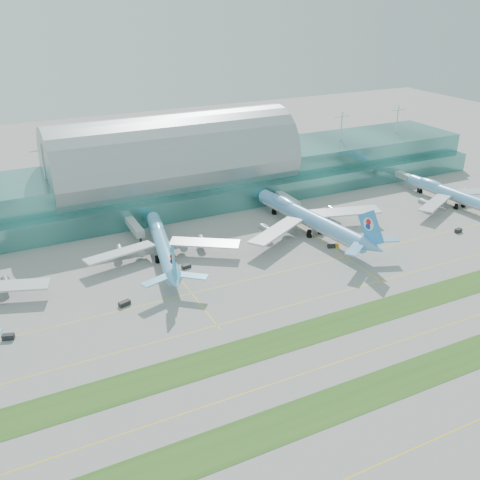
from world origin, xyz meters
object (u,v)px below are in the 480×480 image
terminal (174,174)px  airliner_b (162,244)px  airliner_c (309,217)px  airliner_d (455,194)px

terminal → airliner_b: terminal is taller
terminal → airliner_c: bearing=-57.7°
airliner_b → airliner_d: (146.86, -8.80, -0.14)m
terminal → airliner_d: 138.02m
terminal → airliner_c: (39.06, -61.78, -7.36)m
airliner_d → airliner_b: bearing=172.3°
airliner_d → terminal: bearing=146.9°
airliner_c → airliner_d: (81.68, -4.57, -1.10)m
terminal → airliner_b: 63.75m
airliner_b → airliner_d: size_ratio=1.02×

